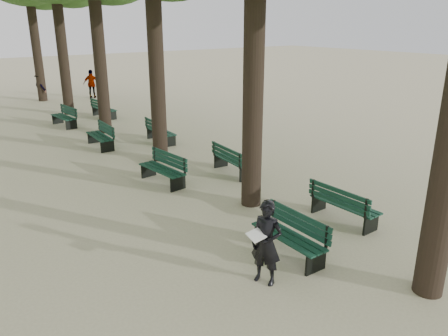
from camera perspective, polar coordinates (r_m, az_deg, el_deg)
ground at (r=8.96m, az=8.60°, el=-13.05°), size 120.00×120.00×0.00m
bench_left_0 at (r=9.31m, az=8.38°, el=-9.78°), size 0.62×1.82×0.92m
bench_left_1 at (r=13.30m, az=-8.04°, el=-0.87°), size 0.73×1.84×0.92m
bench_left_2 at (r=17.63m, az=-15.84°, el=3.47°), size 0.66×1.83×0.92m
bench_left_3 at (r=21.75m, az=-20.15°, el=5.83°), size 0.73×1.84×0.92m
bench_right_0 at (r=11.10m, az=15.37°, el=-5.43°), size 0.59×1.81×0.92m
bench_right_1 at (r=14.01m, az=1.24°, el=0.33°), size 0.74×1.85×0.92m
bench_right_2 at (r=17.89m, az=-8.23°, el=4.21°), size 0.67×1.83×0.92m
bench_right_3 at (r=23.20m, az=-15.37°, el=7.04°), size 0.73×1.84×0.92m
man_with_map at (r=8.14m, az=5.55°, el=-9.69°), size 0.72×0.73×1.64m
pedestrian_c at (r=29.42m, az=-16.89°, el=10.47°), size 1.07×0.86×1.77m
pedestrian_b at (r=29.44m, az=-22.81°, el=9.79°), size 0.51×1.16×1.73m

